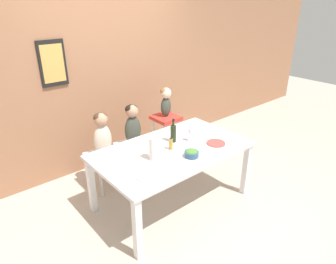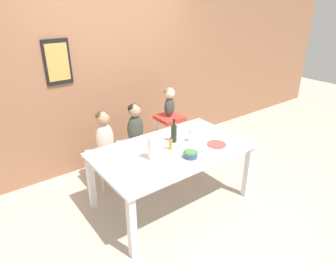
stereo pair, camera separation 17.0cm
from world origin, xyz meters
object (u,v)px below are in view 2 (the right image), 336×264
wine_bottle (174,133)px  dinner_plate_front_left (143,176)px  person_baby_right (169,99)px  person_child_left (104,131)px  dinner_plate_front_right (217,144)px  salad_bowl_large (190,154)px  dinner_plate_back_right (192,131)px  chair_far_left (107,158)px  dinner_plate_back_left (121,150)px  person_child_center (135,123)px  paper_towel_roll (152,148)px  chair_right_highchair (169,127)px  wine_glass_near (192,131)px  chair_far_center (136,148)px

wine_bottle → dinner_plate_front_left: bearing=-149.1°
person_baby_right → wine_bottle: person_baby_right is taller
person_baby_right → dinner_plate_front_left: (-1.13, -1.07, -0.26)m
person_child_left → dinner_plate_front_right: bearing=-47.9°
salad_bowl_large → dinner_plate_back_right: salad_bowl_large is taller
chair_far_left → dinner_plate_back_right: dinner_plate_back_right is taller
salad_bowl_large → person_baby_right: bearing=63.8°
person_baby_right → dinner_plate_back_left: bearing=-155.6°
person_child_center → dinner_plate_front_right: size_ratio=2.53×
person_child_left → dinner_plate_front_right: 1.38m
person_child_center → paper_towel_roll: bearing=-109.4°
chair_right_highchair → dinner_plate_front_right: bearing=-94.9°
person_child_center → dinner_plate_front_left: size_ratio=2.53×
wine_glass_near → person_child_left: bearing=133.7°
dinner_plate_front_right → wine_bottle: bearing=133.5°
dinner_plate_front_left → dinner_plate_back_left: size_ratio=1.00×
person_baby_right → paper_towel_roll: bearing=-135.5°
person_child_center → dinner_plate_front_right: 1.13m
person_baby_right → salad_bowl_large: person_baby_right is taller
chair_right_highchair → dinner_plate_back_right: size_ratio=3.36×
person_child_center → dinner_plate_back_right: size_ratio=2.53×
person_child_left → chair_far_center: bearing=-0.2°
dinner_plate_front_left → dinner_plate_back_left: (0.09, 0.60, 0.00)m
dinner_plate_front_left → dinner_plate_back_right: bearing=25.5°
chair_far_center → dinner_plate_back_right: 0.83m
chair_far_center → salad_bowl_large: (0.04, -1.06, 0.36)m
wine_bottle → paper_towel_roll: 0.47m
dinner_plate_back_left → wine_bottle: bearing=-17.2°
chair_right_highchair → wine_glass_near: wine_glass_near is taller
salad_bowl_large → dinner_plate_front_left: 0.60m
chair_far_left → chair_right_highchair: (1.01, 0.00, 0.17)m
salad_bowl_large → wine_bottle: bearing=77.4°
wine_glass_near → dinner_plate_back_left: 0.84m
person_child_center → salad_bowl_large: size_ratio=3.56×
person_child_center → person_baby_right: person_baby_right is taller
person_baby_right → salad_bowl_large: (-0.52, -1.06, -0.23)m
person_child_center → dinner_plate_back_left: bearing=-135.1°
dinner_plate_front_left → chair_far_left: bearing=84.0°
person_child_left → paper_towel_roll: (0.15, -0.85, 0.07)m
wine_bottle → paper_towel_roll: (-0.43, -0.19, 0.01)m
salad_bowl_large → dinner_plate_front_right: bearing=5.2°
paper_towel_roll → dinner_plate_back_right: size_ratio=1.14×
wine_bottle → wine_glass_near: 0.21m
wine_glass_near → dinner_plate_front_left: wine_glass_near is taller
chair_far_left → paper_towel_roll: paper_towel_roll is taller
person_child_left → dinner_plate_front_right: person_child_left is taller
wine_glass_near → dinner_plate_front_right: 0.33m
chair_far_left → dinner_plate_front_right: (0.92, -1.02, 0.32)m
chair_far_center → person_child_center: size_ratio=0.86×
person_child_left → wine_glass_near: bearing=-46.3°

